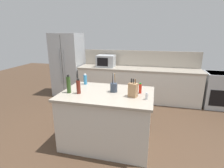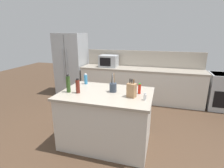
% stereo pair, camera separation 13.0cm
% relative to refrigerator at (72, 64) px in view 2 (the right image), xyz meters
% --- Properties ---
extents(ground_plane, '(14.00, 14.00, 0.00)m').
position_rel_refrigerator_xyz_m(ground_plane, '(1.88, -2.25, -0.94)').
color(ground_plane, '#473323').
extents(back_counter_run, '(3.43, 0.66, 0.94)m').
position_rel_refrigerator_xyz_m(back_counter_run, '(2.18, -0.05, -0.47)').
color(back_counter_run, beige).
rests_on(back_counter_run, ground_plane).
extents(wall_backsplash, '(3.39, 0.03, 0.46)m').
position_rel_refrigerator_xyz_m(wall_backsplash, '(2.18, 0.27, 0.23)').
color(wall_backsplash, '#B2A899').
rests_on(wall_backsplash, back_counter_run).
extents(kitchen_island, '(1.53, 1.05, 0.94)m').
position_rel_refrigerator_xyz_m(kitchen_island, '(1.88, -2.25, -0.47)').
color(kitchen_island, beige).
rests_on(kitchen_island, ground_plane).
extents(refrigerator, '(0.86, 0.75, 1.89)m').
position_rel_refrigerator_xyz_m(refrigerator, '(0.00, 0.00, 0.00)').
color(refrigerator, '#ADB2B7').
rests_on(refrigerator, ground_plane).
extents(range_oven, '(0.76, 0.65, 0.92)m').
position_rel_refrigerator_xyz_m(range_oven, '(4.32, -0.05, -0.48)').
color(range_oven, '#ADB2B7').
rests_on(range_oven, ground_plane).
extents(microwave, '(0.51, 0.39, 0.34)m').
position_rel_refrigerator_xyz_m(microwave, '(1.24, -0.05, 0.16)').
color(microwave, '#ADB2B7').
rests_on(microwave, back_counter_run).
extents(knife_block, '(0.16, 0.14, 0.29)m').
position_rel_refrigerator_xyz_m(knife_block, '(2.33, -2.34, 0.11)').
color(knife_block, '#A87C54').
rests_on(knife_block, kitchen_island).
extents(utensil_crock, '(0.12, 0.12, 0.32)m').
position_rel_refrigerator_xyz_m(utensil_crock, '(1.98, -2.18, 0.08)').
color(utensil_crock, '#333D4C').
rests_on(utensil_crock, kitchen_island).
extents(olive_oil_bottle, '(0.07, 0.07, 0.31)m').
position_rel_refrigerator_xyz_m(olive_oil_bottle, '(1.27, -2.40, 0.14)').
color(olive_oil_bottle, '#2D4C1E').
rests_on(olive_oil_bottle, kitchen_island).
extents(vinegar_bottle, '(0.07, 0.07, 0.25)m').
position_rel_refrigerator_xyz_m(vinegar_bottle, '(1.44, -2.40, 0.11)').
color(vinegar_bottle, maroon).
rests_on(vinegar_bottle, kitchen_island).
extents(salt_shaker, '(0.04, 0.04, 0.11)m').
position_rel_refrigerator_xyz_m(salt_shaker, '(2.54, -2.41, 0.05)').
color(salt_shaker, silver).
rests_on(salt_shaker, kitchen_island).
extents(dish_soap_bottle, '(0.06, 0.06, 0.20)m').
position_rel_refrigerator_xyz_m(dish_soap_bottle, '(1.34, -1.87, 0.09)').
color(dish_soap_bottle, '#3384BC').
rests_on(dish_soap_bottle, kitchen_island).
extents(hot_sauce_bottle, '(0.05, 0.05, 0.18)m').
position_rel_refrigerator_xyz_m(hot_sauce_bottle, '(2.42, -2.15, 0.08)').
color(hot_sauce_bottle, red).
rests_on(hot_sauce_bottle, kitchen_island).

